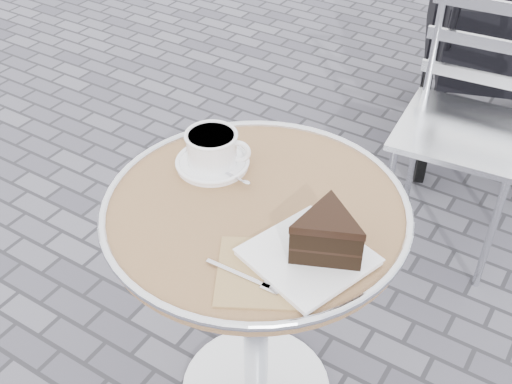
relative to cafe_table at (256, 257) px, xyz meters
The scene contains 5 objects.
cafe_table is the anchor object (origin of this frame).
cappuccino_set 0.28m from the cafe_table, 156.02° to the left, with size 0.21×0.18×0.09m.
cake_plate_set 0.31m from the cafe_table, 20.20° to the right, with size 0.33×0.35×0.12m.
bistro_chair 1.07m from the cafe_table, 78.21° to the left, with size 0.46×0.46×0.94m.
baby_stroller 1.72m from the cafe_table, 86.33° to the left, with size 0.82×1.19×1.13m.
Camera 1 is at (0.60, -0.95, 1.68)m, focal length 45.00 mm.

